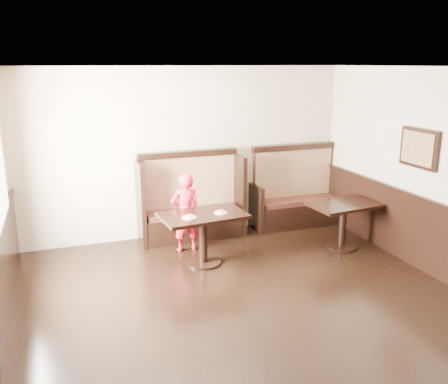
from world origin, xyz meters
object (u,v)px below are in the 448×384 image
table_neighbor (343,214)px  table_main (203,226)px  child (185,213)px  booth_neighbor (295,198)px  booth_main (191,207)px

table_neighbor → table_main: bearing=171.2°
table_neighbor → child: bearing=157.9°
booth_neighbor → child: bearing=-165.7°
table_neighbor → child: size_ratio=0.90×
table_main → child: 0.59m
booth_main → child: bearing=-113.3°
booth_main → booth_neighbor: 1.95m
booth_main → child: 0.62m
booth_main → table_main: size_ratio=1.39×
booth_main → table_neighbor: 2.47m
booth_main → table_neighbor: bearing=-31.0°
booth_neighbor → table_main: size_ratio=1.31×
booth_neighbor → table_main: booth_neighbor is taller
table_main → table_neighbor: size_ratio=1.14×
table_main → table_neighbor: 2.26m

